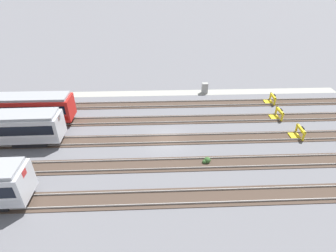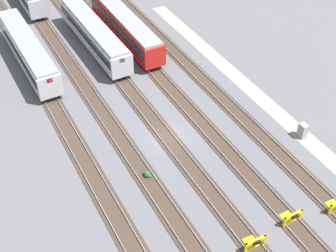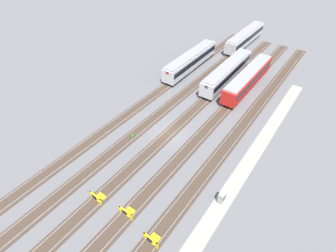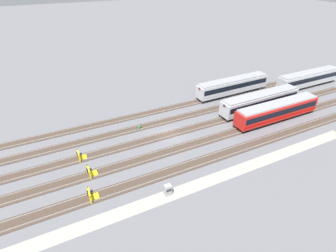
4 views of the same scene
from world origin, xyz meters
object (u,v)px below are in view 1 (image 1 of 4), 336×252
at_px(electrical_cabinet, 205,88).
at_px(weed_clump, 207,160).
at_px(bumper_stop_nearest_track, 271,99).
at_px(bumper_stop_near_inner_track, 277,114).
at_px(bumper_stop_middle_track, 298,133).

bearing_deg(electrical_cabinet, weed_clump, 81.67).
height_order(bumper_stop_nearest_track, bumper_stop_near_inner_track, same).
distance_m(bumper_stop_near_inner_track, weed_clump, 13.57).
distance_m(bumper_stop_nearest_track, bumper_stop_middle_track, 8.78).
distance_m(bumper_stop_middle_track, weed_clump, 11.91).
xyz_separation_m(bumper_stop_nearest_track, weed_clump, (11.36, 12.98, -0.27)).
bearing_deg(electrical_cabinet, bumper_stop_nearest_track, 157.40).
bearing_deg(bumper_stop_nearest_track, bumper_stop_middle_track, 88.62).
bearing_deg(bumper_stop_near_inner_track, weed_clump, 39.19).
distance_m(bumper_stop_middle_track, electrical_cabinet, 15.22).
xyz_separation_m(bumper_stop_middle_track, electrical_cabinet, (8.70, -12.49, 0.29)).
relative_size(electrical_cabinet, weed_clump, 1.74).
relative_size(bumper_stop_middle_track, electrical_cabinet, 1.25).
bearing_deg(weed_clump, electrical_cabinet, -98.33).
bearing_deg(weed_clump, bumper_stop_middle_track, -159.35).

